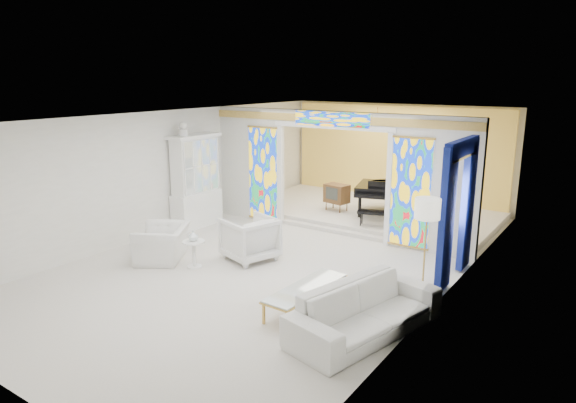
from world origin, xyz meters
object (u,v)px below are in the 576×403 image
Objects in this scene: china_cabinet at (196,182)px; tv_console at (337,194)px; armchair_left at (163,243)px; coffee_table at (306,289)px; armchair_right at (250,238)px; sofa at (366,310)px; grand_piano at (387,189)px.

china_cabinet reaches higher than tv_console.
armchair_left is 0.63× the size of coffee_table.
china_cabinet is at bearing 152.64° from coffee_table.
china_cabinet is at bearing -96.30° from armchair_right.
tv_console is (1.35, 5.11, 0.29)m from armchair_left.
sofa is at bearing 52.88° from armchair_left.
armchair_left is at bearing -94.55° from tv_console.
coffee_table is at bearing 94.75° from sofa.
sofa is at bearing -24.19° from china_cabinet.
armchair_left is 1.12× the size of armchair_right.
grand_piano is at bearing 101.37° from coffee_table.
china_cabinet reaches higher than armchair_left.
tv_console reaches higher than coffee_table.
grand_piano reaches higher than armchair_left.
coffee_table is 2.46× the size of tv_console.
coffee_table is 5.93m from tv_console.
tv_console is at bearing -160.27° from armchair_right.
grand_piano reaches higher than tv_console.
armchair_left is at bearing -130.58° from grand_piano.
sofa is 6.61m from grand_piano.
armchair_left is at bearing -62.06° from china_cabinet.
china_cabinet is at bearing -154.35° from grand_piano.
china_cabinet is 2.69× the size of armchair_right.
armchair_left is 0.44× the size of sofa.
tv_console is at bearing 47.83° from china_cabinet.
armchair_left is at bearing 175.49° from coffee_table.
china_cabinet is 3.85m from tv_console.
tv_console is (-3.61, 5.60, 0.28)m from sofa.
armchair_left reaches higher than coffee_table.
armchair_right is 0.56× the size of coffee_table.
armchair_left is 1.84m from armchair_right.
grand_piano is at bearing 35.12° from sofa.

